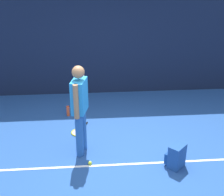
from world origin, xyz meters
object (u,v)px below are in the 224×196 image
object	(u,v)px
tennis_racket	(79,132)
tennis_ball_near_player	(90,163)
backpack	(176,156)
water_bottle	(68,111)
tennis_player	(80,105)

from	to	relation	value
tennis_racket	tennis_ball_near_player	distance (m)	1.15
backpack	tennis_ball_near_player	distance (m)	1.51
water_bottle	tennis_ball_near_player	bearing A→B (deg)	-75.80
backpack	water_bottle	size ratio (longest dim) A/B	1.83
water_bottle	backpack	bearing A→B (deg)	-46.36
tennis_ball_near_player	water_bottle	world-z (taller)	water_bottle
tennis_player	tennis_ball_near_player	xyz separation A→B (m)	(0.15, -0.42, -0.93)
tennis_racket	tennis_ball_near_player	world-z (taller)	tennis_ball_near_player
tennis_player	water_bottle	distance (m)	1.73
backpack	tennis_ball_near_player	bearing A→B (deg)	-50.88
tennis_racket	tennis_player	bearing A→B (deg)	28.62
tennis_racket	backpack	xyz separation A→B (m)	(1.69, -1.30, 0.20)
tennis_racket	tennis_ball_near_player	xyz separation A→B (m)	(0.21, -1.13, 0.02)
tennis_player	tennis_ball_near_player	bearing A→B (deg)	-147.43
backpack	tennis_ball_near_player	size ratio (longest dim) A/B	6.67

